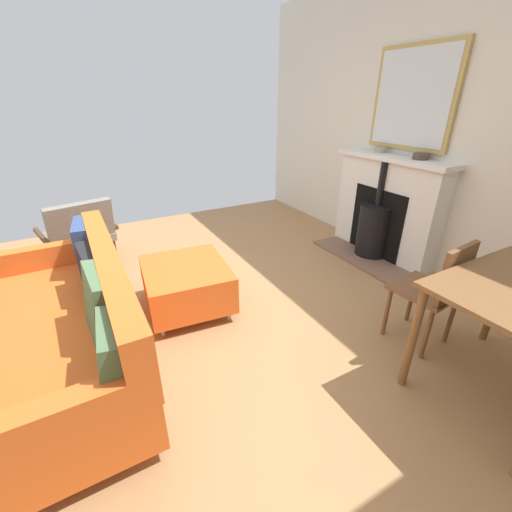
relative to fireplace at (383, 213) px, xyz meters
name	(u,v)px	position (x,y,z in m)	size (l,w,h in m)	color
ground_plane	(166,319)	(2.54, 0.07, -0.51)	(5.54, 5.23, 0.01)	#A87A4C
wall_left	(420,124)	(-0.23, 0.07, 0.93)	(0.12, 5.23, 2.89)	silver
fireplace	(383,213)	(0.00, 0.00, 0.00)	(0.64, 1.36, 1.13)	brown
mirror_over_mantel	(413,98)	(-0.14, 0.00, 1.16)	(0.04, 0.94, 0.96)	tan
mantel_bowl_near	(380,150)	(-0.05, -0.23, 0.65)	(0.12, 0.12, 0.05)	#9E9384
mantel_bowl_far	(421,156)	(-0.05, 0.28, 0.65)	(0.15, 0.15, 0.06)	#47382D
sofa	(74,324)	(3.18, 0.33, -0.16)	(0.84, 1.92, 0.81)	#B2B2B7
ottoman	(187,283)	(2.32, 0.00, -0.26)	(0.75, 0.82, 0.41)	#B2B2B7
armchair_accent	(79,232)	(3.04, -1.22, -0.07)	(0.79, 0.72, 0.78)	#4C3321
dining_chair_near_fireplace	(438,287)	(0.92, 1.31, -0.01)	(0.44, 0.44, 0.84)	brown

